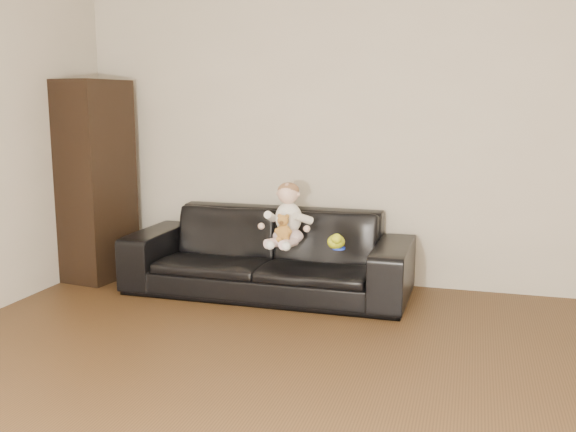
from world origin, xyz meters
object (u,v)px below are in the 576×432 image
(cabinet, at_px, (96,181))
(toy_blue_disc, at_px, (339,248))
(baby, at_px, (288,218))
(teddy_bear, at_px, (283,228))
(toy_green, at_px, (336,242))
(sofa, at_px, (268,253))
(toy_rattle, at_px, (338,245))

(cabinet, distance_m, toy_blue_disc, 2.19)
(cabinet, xyz_separation_m, baby, (1.73, -0.14, -0.20))
(teddy_bear, bearing_deg, cabinet, -168.16)
(baby, height_order, toy_green, baby)
(cabinet, height_order, teddy_bear, cabinet)
(sofa, relative_size, toy_blue_disc, 22.64)
(sofa, bearing_deg, toy_blue_disc, -14.37)
(baby, xyz_separation_m, teddy_bear, (0.01, -0.14, -0.05))
(cabinet, relative_size, toy_green, 10.73)
(baby, bearing_deg, toy_rattle, 13.46)
(baby, relative_size, toy_rattle, 7.71)
(teddy_bear, relative_size, toy_rattle, 3.26)
(teddy_bear, distance_m, toy_blue_disc, 0.44)
(toy_green, bearing_deg, baby, 174.16)
(teddy_bear, bearing_deg, sofa, 148.97)
(teddy_bear, xyz_separation_m, toy_rattle, (0.39, 0.11, -0.13))
(toy_green, bearing_deg, teddy_bear, -164.40)
(baby, distance_m, toy_green, 0.42)
(baby, height_order, toy_blue_disc, baby)
(cabinet, height_order, baby, cabinet)
(cabinet, bearing_deg, toy_blue_disc, 3.07)
(cabinet, distance_m, toy_rattle, 2.17)
(sofa, relative_size, toy_rattle, 36.10)
(toy_rattle, bearing_deg, baby, 174.92)
(toy_blue_disc, bearing_deg, baby, 174.58)
(cabinet, xyz_separation_m, toy_blue_disc, (2.14, -0.18, -0.41))
(cabinet, relative_size, teddy_bear, 8.38)
(toy_green, xyz_separation_m, toy_blue_disc, (0.02, 0.00, -0.05))
(teddy_bear, relative_size, toy_blue_disc, 2.04)
(cabinet, relative_size, toy_rattle, 27.29)
(sofa, bearing_deg, teddy_bear, -51.82)
(baby, bearing_deg, sofa, 166.87)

